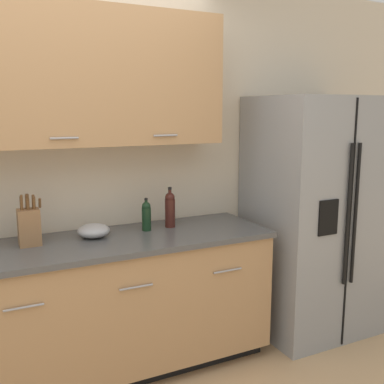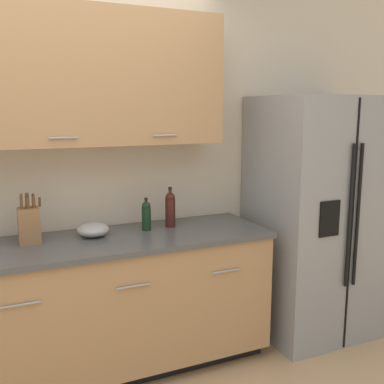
{
  "view_description": "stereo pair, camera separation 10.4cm",
  "coord_description": "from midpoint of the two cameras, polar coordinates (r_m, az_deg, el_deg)",
  "views": [
    {
      "loc": [
        -0.34,
        -1.67,
        1.69
      ],
      "look_at": [
        0.96,
        0.96,
        1.15
      ],
      "focal_mm": 42.0,
      "sensor_mm": 36.0,
      "label": 1
    },
    {
      "loc": [
        -0.25,
        -1.72,
        1.69
      ],
      "look_at": [
        0.96,
        0.96,
        1.15
      ],
      "focal_mm": 42.0,
      "sensor_mm": 36.0,
      "label": 2
    }
  ],
  "objects": [
    {
      "name": "wine_bottle",
      "position": [
        3.05,
        -1.81,
        -2.14
      ],
      "size": [
        0.07,
        0.07,
        0.28
      ],
      "color": "#3D1914",
      "rests_on": "counter_unit"
    },
    {
      "name": "oil_bottle",
      "position": [
        2.99,
        -4.83,
        -2.94
      ],
      "size": [
        0.06,
        0.06,
        0.22
      ],
      "color": "black",
      "rests_on": "counter_unit"
    },
    {
      "name": "knife_block",
      "position": [
        2.83,
        -19.01,
        -3.94
      ],
      "size": [
        0.14,
        0.11,
        0.31
      ],
      "color": "olive",
      "rests_on": "counter_unit"
    },
    {
      "name": "wall_back",
      "position": [
        2.97,
        -17.76,
        5.76
      ],
      "size": [
        10.0,
        0.39,
        2.6
      ],
      "color": "beige",
      "rests_on": "ground_plane"
    },
    {
      "name": "refrigerator",
      "position": [
        3.53,
        16.26,
        -3.07
      ],
      "size": [
        0.88,
        0.76,
        1.78
      ],
      "color": "gray",
      "rests_on": "ground_plane"
    },
    {
      "name": "mixing_bowl",
      "position": [
        2.9,
        -11.42,
        -4.73
      ],
      "size": [
        0.2,
        0.2,
        0.09
      ],
      "color": "#A3A3A5",
      "rests_on": "counter_unit"
    },
    {
      "name": "counter_unit",
      "position": [
        2.96,
        -14.01,
        -14.49
      ],
      "size": [
        2.55,
        0.64,
        0.9
      ],
      "color": "black",
      "rests_on": "ground_plane"
    }
  ]
}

